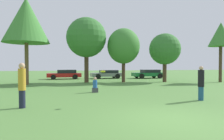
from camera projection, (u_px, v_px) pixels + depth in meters
ground_plane at (170, 119)px, 6.86m from camera, size 120.00×120.00×0.00m
person_thrower at (22, 85)px, 8.59m from camera, size 0.31×0.31×1.94m
person_catcher at (201, 83)px, 10.45m from camera, size 0.31×0.31×1.79m
frisbee at (103, 71)px, 9.25m from camera, size 0.23×0.22×0.11m
bystander_sitting at (95, 86)px, 13.53m from camera, size 0.39×0.32×1.03m
tree_1 at (26, 20)px, 18.64m from camera, size 4.22×4.22×8.12m
tree_2 at (86, 38)px, 21.13m from camera, size 4.19×4.19×6.84m
tree_3 at (124, 46)px, 21.51m from camera, size 3.47×3.47×5.77m
tree_4 at (165, 49)px, 21.73m from camera, size 3.37×3.37×5.26m
tree_5 at (221, 35)px, 21.42m from camera, size 2.54×2.54×6.39m
parked_car_red at (65, 74)px, 26.34m from camera, size 4.43×2.04×1.21m
parked_car_grey at (107, 74)px, 27.55m from camera, size 4.38×2.23×1.14m
parked_car_green at (149, 74)px, 28.01m from camera, size 4.44×2.21×1.19m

